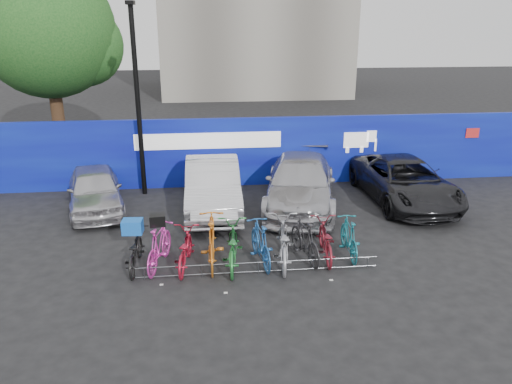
{
  "coord_description": "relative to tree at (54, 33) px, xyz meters",
  "views": [
    {
      "loc": [
        -1.15,
        -10.84,
        5.56
      ],
      "look_at": [
        0.22,
        2.0,
        1.09
      ],
      "focal_mm": 35.0,
      "sensor_mm": 36.0,
      "label": 1
    }
  ],
  "objects": [
    {
      "name": "bike_0",
      "position": [
        3.92,
        -10.07,
        -4.62
      ],
      "size": [
        0.64,
        1.72,
        0.9
      ],
      "primitive_type": "imported",
      "rotation": [
        0.0,
        0.0,
        3.11
      ],
      "color": "black",
      "rests_on": "ground"
    },
    {
      "name": "bike_3",
      "position": [
        5.73,
        -10.07,
        -4.45
      ],
      "size": [
        0.63,
        2.06,
        1.23
      ],
      "primitive_type": "imported",
      "rotation": [
        0.0,
        0.0,
        3.12
      ],
      "color": "orange",
      "rests_on": "ground"
    },
    {
      "name": "bike_rack",
      "position": [
        6.77,
        -10.66,
        -4.91
      ],
      "size": [
        5.6,
        0.03,
        0.3
      ],
      "color": "#595B60",
      "rests_on": "ground"
    },
    {
      "name": "bike_2",
      "position": [
        5.08,
        -10.17,
        -4.61
      ],
      "size": [
        0.81,
        1.8,
        0.91
      ],
      "primitive_type": "imported",
      "rotation": [
        0.0,
        0.0,
        3.02
      ],
      "color": "#AC142B",
      "rests_on": "ground"
    },
    {
      "name": "lamppost",
      "position": [
        3.57,
        -4.66,
        -1.8
      ],
      "size": [
        0.25,
        0.5,
        6.11
      ],
      "color": "black",
      "rests_on": "ground"
    },
    {
      "name": "car_1",
      "position": [
        5.84,
        -6.37,
        -4.31
      ],
      "size": [
        1.63,
        4.62,
        1.52
      ],
      "primitive_type": "imported",
      "rotation": [
        0.0,
        0.0,
        -0.0
      ],
      "color": "silver",
      "rests_on": "ground"
    },
    {
      "name": "tree",
      "position": [
        0.0,
        0.0,
        0.0
      ],
      "size": [
        5.4,
        5.2,
        7.8
      ],
      "color": "#382314",
      "rests_on": "ground"
    },
    {
      "name": "bike_4",
      "position": [
        6.19,
        -10.21,
        -4.55
      ],
      "size": [
        0.84,
        2.01,
        1.03
      ],
      "primitive_type": "imported",
      "rotation": [
        0.0,
        0.0,
        3.06
      ],
      "color": "#237731",
      "rests_on": "ground"
    },
    {
      "name": "bike_8",
      "position": [
        8.49,
        -10.02,
        -4.6
      ],
      "size": [
        0.77,
        1.84,
        0.94
      ],
      "primitive_type": "imported",
      "rotation": [
        0.0,
        0.0,
        3.06
      ],
      "color": "maroon",
      "rests_on": "ground"
    },
    {
      "name": "car_0",
      "position": [
        2.25,
        -6.02,
        -4.41
      ],
      "size": [
        2.38,
        4.11,
        1.31
      ],
      "primitive_type": "imported",
      "rotation": [
        0.0,
        0.0,
        0.23
      ],
      "color": "#B3B2B7",
      "rests_on": "ground"
    },
    {
      "name": "bike_6",
      "position": [
        7.41,
        -10.18,
        -4.53
      ],
      "size": [
        0.96,
        2.14,
        1.09
      ],
      "primitive_type": "imported",
      "rotation": [
        0.0,
        0.0,
        3.02
      ],
      "color": "#94959C",
      "rests_on": "ground"
    },
    {
      "name": "bike_5",
      "position": [
        6.88,
        -10.13,
        -4.54
      ],
      "size": [
        0.74,
        1.81,
        1.06
      ],
      "primitive_type": "imported",
      "rotation": [
        0.0,
        0.0,
        3.28
      ],
      "color": "#20569E",
      "rests_on": "ground"
    },
    {
      "name": "ground",
      "position": [
        6.77,
        -10.06,
        -5.07
      ],
      "size": [
        100.0,
        100.0,
        0.0
      ],
      "primitive_type": "plane",
      "color": "black",
      "rests_on": "ground"
    },
    {
      "name": "bike_7",
      "position": [
        7.98,
        -10.04,
        -4.55
      ],
      "size": [
        0.83,
        1.79,
        1.04
      ],
      "primitive_type": "imported",
      "rotation": [
        0.0,
        0.0,
        3.35
      ],
      "color": "#29282B",
      "rests_on": "ground"
    },
    {
      "name": "car_3",
      "position": [
        11.96,
        -6.33,
        -4.38
      ],
      "size": [
        2.43,
        5.04,
        1.38
      ],
      "primitive_type": "imported",
      "rotation": [
        0.0,
        0.0,
        0.03
      ],
      "color": "black",
      "rests_on": "ground"
    },
    {
      "name": "bike_1",
      "position": [
        4.49,
        -10.07,
        -4.54
      ],
      "size": [
        0.89,
        1.84,
        1.07
      ],
      "primitive_type": "imported",
      "rotation": [
        0.0,
        0.0,
        2.91
      ],
      "color": "#E035AE",
      "rests_on": "ground"
    },
    {
      "name": "bike_9",
      "position": [
        9.1,
        -9.97,
        -4.57
      ],
      "size": [
        0.53,
        1.67,
        0.99
      ],
      "primitive_type": "imported",
      "rotation": [
        0.0,
        0.0,
        3.1
      ],
      "color": "#16707F",
      "rests_on": "ground"
    },
    {
      "name": "hoarding",
      "position": [
        6.78,
        -4.06,
        -3.86
      ],
      "size": [
        22.0,
        0.18,
        2.4
      ],
      "color": "#0A0A89",
      "rests_on": "ground"
    },
    {
      "name": "cargo_crate",
      "position": [
        3.92,
        -10.07,
        -4.01
      ],
      "size": [
        0.48,
        0.38,
        0.33
      ],
      "primitive_type": "cube",
      "rotation": [
        0.0,
        0.0,
        -0.07
      ],
      "color": "blue",
      "rests_on": "bike_0"
    },
    {
      "name": "car_2",
      "position": [
        8.58,
        -6.33,
        -4.32
      ],
      "size": [
        3.17,
        5.49,
        1.5
      ],
      "primitive_type": "imported",
      "rotation": [
        0.0,
        0.0,
        -0.22
      ],
      "color": "#ADACB1",
      "rests_on": "ground"
    },
    {
      "name": "cargo_topcase",
      "position": [
        4.49,
        -10.07,
        -3.87
      ],
      "size": [
        0.39,
        0.36,
        0.26
      ],
      "primitive_type": "cube",
      "rotation": [
        0.0,
        0.0,
        0.11
      ],
      "color": "black",
      "rests_on": "bike_1"
    }
  ]
}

